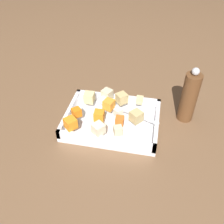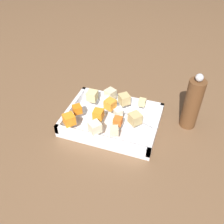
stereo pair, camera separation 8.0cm
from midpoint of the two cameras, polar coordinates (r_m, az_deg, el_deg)
The scene contains 17 objects.
ground_plane at distance 0.82m, azimuth -1.69°, elevation -4.07°, with size 4.00×4.00×0.00m, color brown.
baking_dish at distance 0.82m, azimuth -2.77°, elevation -2.29°, with size 0.30×0.22×0.04m.
carrot_chunk_corner_sw at distance 0.80m, azimuth -10.97°, elevation -0.18°, with size 0.03×0.03×0.03m, color orange.
carrot_chunk_heap_side at distance 0.82m, azimuth -3.51°, elevation 1.65°, with size 0.03×0.03×0.03m, color orange.
carrot_chunk_near_left at distance 0.76m, azimuth -12.46°, elevation -2.67°, with size 0.03×0.03×0.03m, color orange.
carrot_chunk_near_right at distance 0.78m, azimuth -5.91°, elevation -0.94°, with size 0.03×0.03×0.03m, color orange.
carrot_chunk_corner_ne at distance 0.76m, azimuth -1.22°, elevation -2.11°, with size 0.03×0.03×0.03m, color orange.
potato_chunk_corner_se at distance 0.73m, azimuth -6.26°, elevation -3.96°, with size 0.03×0.03×0.03m, color beige.
potato_chunk_back_center at distance 0.85m, azimuth -7.95°, elevation 3.24°, with size 0.03×0.03×0.03m, color #E0CC89.
potato_chunk_far_left at distance 0.86m, azimuth -3.80°, elevation 4.02°, with size 0.03×0.03×0.03m, color beige.
potato_chunk_corner_nw at distance 0.77m, azimuth 2.66°, elevation -1.12°, with size 0.03×0.03×0.03m, color tan.
potato_chunk_center at distance 0.84m, azimuth 3.71°, elevation 2.69°, with size 0.02×0.02×0.02m, color #E0CC89.
potato_chunk_rim_edge at distance 0.84m, azimuth -0.53°, elevation 3.10°, with size 0.03×0.03×0.03m, color tan.
potato_chunk_under_handle at distance 0.73m, azimuth -1.74°, elevation -4.35°, with size 0.02×0.02×0.02m, color beige.
parsnip_chunk_mid_left at distance 0.79m, azimuth -1.20°, elevation -0.13°, with size 0.02×0.02×0.02m, color silver.
serving_spoon at distance 0.83m, azimuth -3.32°, elevation 2.04°, with size 0.22×0.11×0.02m.
pepper_mill at distance 0.83m, azimuth 14.72°, elevation 3.21°, with size 0.05×0.05×0.20m.
Camera 1 is at (-0.10, 0.57, 0.58)m, focal length 39.78 mm.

